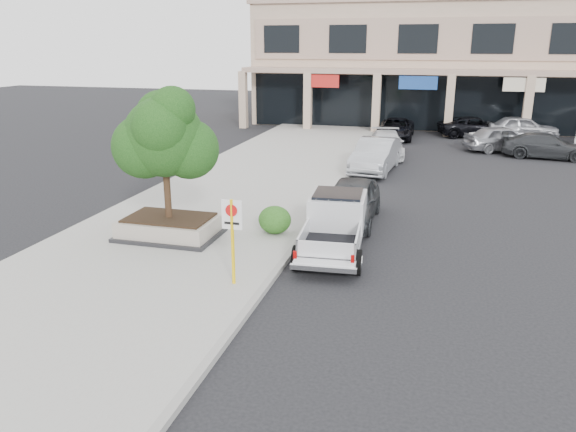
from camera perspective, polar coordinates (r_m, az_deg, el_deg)
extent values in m
plane|color=black|center=(15.08, 3.95, -7.31)|extent=(120.00, 120.00, 0.00)
cube|color=gray|center=(21.98, -7.02, 0.78)|extent=(8.00, 52.00, 0.15)
cube|color=gray|center=(20.85, 3.09, -0.03)|extent=(0.20, 52.00, 0.15)
cube|color=tan|center=(47.80, 22.48, 13.88)|extent=(40.00, 10.00, 9.00)
cube|color=tan|center=(47.86, 23.17, 19.53)|extent=(40.40, 10.40, 0.50)
cube|color=tan|center=(41.76, 23.38, 13.20)|extent=(40.00, 2.20, 0.35)
cube|color=tan|center=(43.28, -4.57, 11.68)|extent=(0.55, 0.55, 4.20)
cube|color=black|center=(42.97, 22.84, 10.24)|extent=(39.20, 0.08, 3.90)
cube|color=black|center=(18.85, -11.88, -1.86)|extent=(3.20, 2.20, 0.12)
cube|color=#A09386|center=(18.75, -11.94, -0.96)|extent=(3.00, 2.00, 0.50)
cube|color=black|center=(18.67, -11.99, -0.14)|extent=(2.70, 1.70, 0.06)
cylinder|color=#312113|center=(18.37, -12.21, 3.22)|extent=(0.22, 0.22, 2.20)
sphere|color=black|center=(18.07, -12.51, 7.84)|extent=(2.50, 2.50, 2.50)
sphere|color=black|center=(18.09, -10.01, 6.71)|extent=(1.90, 1.90, 1.90)
sphere|color=black|center=(18.57, -12.75, 9.94)|extent=(1.60, 1.60, 1.60)
cylinder|color=yellow|center=(14.61, -5.64, -2.68)|extent=(0.09, 0.09, 2.30)
cube|color=white|center=(14.37, -5.73, 0.13)|extent=(0.55, 0.03, 0.78)
cylinder|color=red|center=(14.31, -5.79, 0.55)|extent=(0.32, 0.02, 0.32)
ellipsoid|color=#204413|center=(18.62, -1.35, -0.39)|extent=(1.10, 0.99, 0.93)
imported|color=#2D2F32|center=(20.36, 6.44, 1.52)|extent=(1.88, 4.58, 1.55)
imported|color=#A7A9AF|center=(28.68, 8.90, 6.11)|extent=(2.20, 5.13, 1.65)
imported|color=silver|center=(32.80, 9.92, 7.22)|extent=(2.55, 4.98, 1.38)
imported|color=black|center=(38.96, 10.89, 8.71)|extent=(2.33, 4.94, 1.37)
imported|color=gray|center=(36.11, 20.96, 7.37)|extent=(4.85, 3.43, 1.53)
imported|color=silver|center=(36.39, 21.13, 7.25)|extent=(4.17, 1.96, 1.32)
imported|color=#2A2C2F|center=(34.87, 24.78, 6.47)|extent=(4.92, 2.44, 1.37)
imported|color=black|center=(41.25, 18.45, 8.60)|extent=(5.36, 3.57, 1.37)
imported|color=#9A9CA2|center=(41.20, 22.72, 8.30)|extent=(4.83, 2.40, 1.58)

